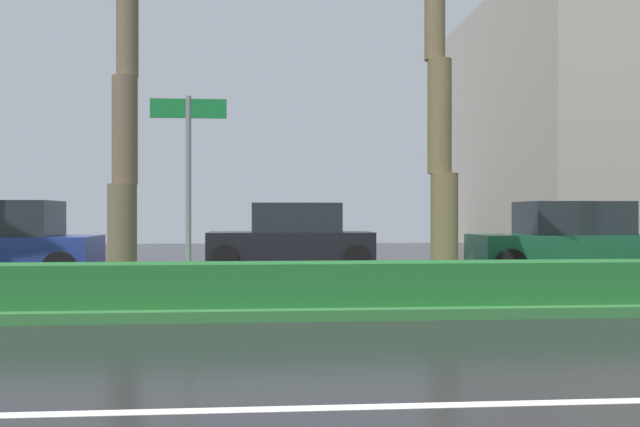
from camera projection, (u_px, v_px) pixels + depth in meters
The scene contains 7 objects.
ground_plane at pixel (286, 298), 12.02m from camera, with size 90.00×42.00×0.10m, color black.
near_lane_divider_stripe at pixel (315, 408), 5.04m from camera, with size 81.00×0.14×0.01m, color white.
median_strip at pixel (288, 298), 11.02m from camera, with size 85.50×4.00×0.15m, color #2D6B33.
median_hedge at pixel (291, 284), 9.63m from camera, with size 76.50×0.70×0.60m.
street_name_sign at pixel (188, 170), 9.88m from camera, with size 1.10×0.08×3.00m.
car_in_traffic_second at pixel (292, 237), 17.96m from camera, with size 4.30×2.02×1.72m.
car_in_traffic_third at pixel (568, 240), 15.74m from camera, with size 4.30×2.02×1.72m.
Camera 1 is at (-0.37, -3.03, 1.44)m, focal length 38.26 mm.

